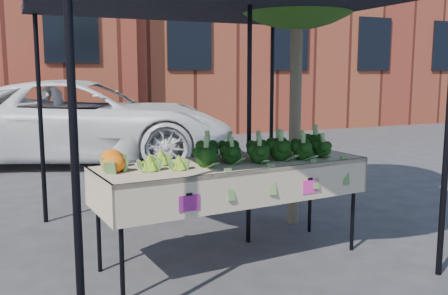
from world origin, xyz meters
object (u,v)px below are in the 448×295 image
vehicle (81,12)px  street_tree (296,54)px  table (233,212)px  canopy (212,105)px

vehicle → street_tree: size_ratio=1.49×
vehicle → street_tree: (1.53, -4.98, -0.91)m
table → canopy: size_ratio=0.78×
street_tree → canopy: bearing=-164.6°
canopy → vehicle: size_ratio=0.57×
canopy → vehicle: bearing=94.6°
table → vehicle: bearing=94.2°
canopy → vehicle: 5.49m
table → street_tree: street_tree is taller
table → vehicle: (-0.43, 5.75, 2.33)m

